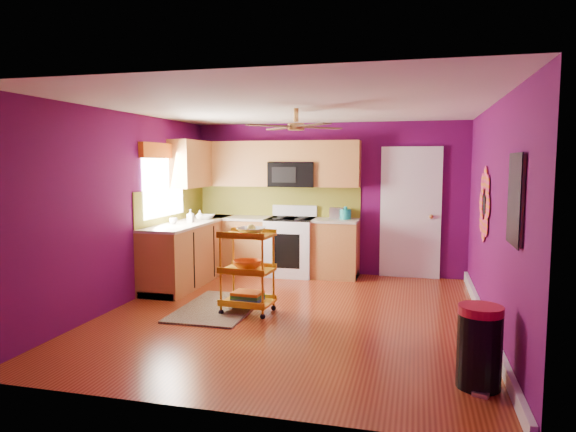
# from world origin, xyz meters

# --- Properties ---
(ground) EXTENTS (5.00, 5.00, 0.00)m
(ground) POSITION_xyz_m (0.00, 0.00, 0.00)
(ground) COLOR maroon
(ground) RESTS_ON ground
(room_envelope) EXTENTS (4.54, 5.04, 2.52)m
(room_envelope) POSITION_xyz_m (0.03, 0.00, 1.63)
(room_envelope) COLOR #56094A
(room_envelope) RESTS_ON ground
(lower_cabinets) EXTENTS (2.81, 2.31, 0.94)m
(lower_cabinets) POSITION_xyz_m (-1.35, 1.82, 0.43)
(lower_cabinets) COLOR #9A5F2A
(lower_cabinets) RESTS_ON ground
(electric_range) EXTENTS (0.76, 0.66, 1.13)m
(electric_range) POSITION_xyz_m (-0.55, 2.17, 0.48)
(electric_range) COLOR white
(electric_range) RESTS_ON ground
(upper_cabinetry) EXTENTS (2.80, 2.30, 1.26)m
(upper_cabinetry) POSITION_xyz_m (-1.24, 2.17, 1.80)
(upper_cabinetry) COLOR #9A5F2A
(upper_cabinetry) RESTS_ON ground
(left_window) EXTENTS (0.08, 1.35, 1.08)m
(left_window) POSITION_xyz_m (-2.22, 1.05, 1.74)
(left_window) COLOR white
(left_window) RESTS_ON ground
(panel_door) EXTENTS (0.95, 0.11, 2.15)m
(panel_door) POSITION_xyz_m (1.35, 2.47, 1.02)
(panel_door) COLOR white
(panel_door) RESTS_ON ground
(right_wall_art) EXTENTS (0.04, 2.74, 1.04)m
(right_wall_art) POSITION_xyz_m (2.23, -0.34, 1.44)
(right_wall_art) COLOR black
(right_wall_art) RESTS_ON ground
(ceiling_fan) EXTENTS (1.01, 1.01, 0.26)m
(ceiling_fan) POSITION_xyz_m (0.00, 0.20, 2.29)
(ceiling_fan) COLOR #BF8C3F
(ceiling_fan) RESTS_ON ground
(shag_rug) EXTENTS (0.91, 1.47, 0.02)m
(shag_rug) POSITION_xyz_m (-0.97, 0.03, 0.01)
(shag_rug) COLOR black
(shag_rug) RESTS_ON ground
(rolling_cart) EXTENTS (0.64, 0.49, 1.10)m
(rolling_cart) POSITION_xyz_m (-0.54, -0.05, 0.57)
(rolling_cart) COLOR gold
(rolling_cart) RESTS_ON ground
(trash_can) EXTENTS (0.46, 0.46, 0.69)m
(trash_can) POSITION_xyz_m (1.97, -1.58, 0.34)
(trash_can) COLOR black
(trash_can) RESTS_ON ground
(teal_kettle) EXTENTS (0.18, 0.18, 0.21)m
(teal_kettle) POSITION_xyz_m (0.34, 2.25, 1.02)
(teal_kettle) COLOR teal
(teal_kettle) RESTS_ON lower_cabinets
(toaster) EXTENTS (0.22, 0.15, 0.18)m
(toaster) POSITION_xyz_m (0.18, 2.31, 1.03)
(toaster) COLOR beige
(toaster) RESTS_ON lower_cabinets
(soap_bottle_a) EXTENTS (0.09, 0.09, 0.20)m
(soap_bottle_a) POSITION_xyz_m (-1.89, 1.24, 1.04)
(soap_bottle_a) COLOR #EA3F72
(soap_bottle_a) RESTS_ON lower_cabinets
(soap_bottle_b) EXTENTS (0.12, 0.12, 0.15)m
(soap_bottle_b) POSITION_xyz_m (-1.90, 1.61, 1.02)
(soap_bottle_b) COLOR white
(soap_bottle_b) RESTS_ON lower_cabinets
(counter_dish) EXTENTS (0.29, 0.29, 0.07)m
(counter_dish) POSITION_xyz_m (-1.85, 1.70, 0.98)
(counter_dish) COLOR white
(counter_dish) RESTS_ON lower_cabinets
(counter_cup) EXTENTS (0.12, 0.12, 0.09)m
(counter_cup) POSITION_xyz_m (-2.04, 0.97, 0.99)
(counter_cup) COLOR white
(counter_cup) RESTS_ON lower_cabinets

